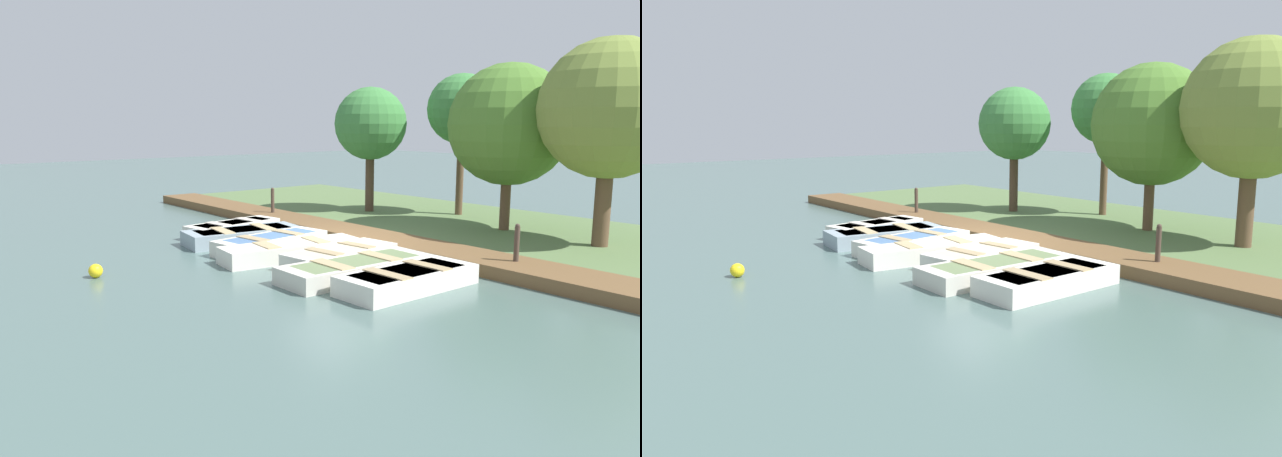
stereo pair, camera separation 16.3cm
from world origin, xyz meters
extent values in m
plane|color=#4C6660|center=(0.00, 0.00, 0.00)|extent=(80.00, 80.00, 0.00)
cube|color=#567042|center=(-5.00, 0.00, 0.08)|extent=(8.00, 24.00, 0.16)
cube|color=brown|center=(-1.11, 0.00, 0.14)|extent=(1.42, 22.94, 0.29)
cube|color=silver|center=(1.19, -3.33, 0.20)|extent=(2.96, 1.33, 0.40)
cube|color=#994C33|center=(1.19, -3.33, 0.38)|extent=(2.42, 1.06, 0.03)
cube|color=beige|center=(1.72, -3.25, 0.41)|extent=(0.40, 0.91, 0.03)
cube|color=beige|center=(0.65, -3.40, 0.41)|extent=(0.40, 0.91, 0.03)
cube|color=#8C9EA8|center=(1.55, -2.20, 0.20)|extent=(3.29, 1.67, 0.39)
cube|color=teal|center=(1.55, -2.20, 0.38)|extent=(2.69, 1.32, 0.03)
cube|color=tan|center=(2.14, -2.29, 0.40)|extent=(0.48, 1.15, 0.03)
cube|color=tan|center=(0.96, -2.12, 0.40)|extent=(0.48, 1.15, 0.03)
cube|color=silver|center=(1.53, -0.87, 0.20)|extent=(3.22, 1.44, 0.39)
cube|color=#4C709E|center=(1.53, -0.87, 0.38)|extent=(2.63, 1.14, 0.03)
cube|color=tan|center=(2.12, -0.80, 0.41)|extent=(0.43, 1.00, 0.03)
cube|color=tan|center=(0.95, -0.94, 0.41)|extent=(0.43, 1.00, 0.03)
cube|color=silver|center=(1.70, 0.26, 0.20)|extent=(3.61, 1.45, 0.40)
cube|color=teal|center=(1.70, 0.26, 0.39)|extent=(2.96, 1.15, 0.03)
cube|color=tan|center=(2.37, 0.17, 0.42)|extent=(0.47, 0.93, 0.03)
cube|color=tan|center=(1.04, 0.36, 0.42)|extent=(0.47, 0.93, 0.03)
cube|color=silver|center=(1.15, 1.43, 0.19)|extent=(2.97, 1.40, 0.38)
cube|color=beige|center=(1.15, 1.43, 0.36)|extent=(2.43, 1.10, 0.03)
cube|color=tan|center=(1.69, 1.49, 0.39)|extent=(0.39, 1.03, 0.03)
cube|color=tan|center=(0.61, 1.37, 0.39)|extent=(0.39, 1.03, 0.03)
cube|color=beige|center=(1.68, 2.57, 0.19)|extent=(3.56, 1.28, 0.37)
cube|color=#6B7F51|center=(1.68, 2.57, 0.36)|extent=(2.91, 1.00, 0.03)
cube|color=tan|center=(2.35, 2.55, 0.39)|extent=(0.38, 1.10, 0.03)
cube|color=tan|center=(1.01, 2.59, 0.39)|extent=(0.38, 1.10, 0.03)
cube|color=silver|center=(1.54, 3.92, 0.20)|extent=(3.03, 1.20, 0.40)
cube|color=teal|center=(1.54, 3.92, 0.38)|extent=(2.49, 0.94, 0.03)
cube|color=tan|center=(2.11, 3.92, 0.41)|extent=(0.31, 1.09, 0.03)
cube|color=tan|center=(0.96, 3.91, 0.41)|extent=(0.31, 1.09, 0.03)
cylinder|color=#47382D|center=(-1.23, -4.81, 0.52)|extent=(0.12, 0.12, 1.05)
sphere|color=#47382D|center=(-1.23, -4.81, 1.07)|extent=(0.10, 0.10, 0.10)
cylinder|color=#47382D|center=(-1.23, 4.52, 0.52)|extent=(0.12, 0.12, 1.05)
sphere|color=#47382D|center=(-1.23, 4.52, 1.07)|extent=(0.10, 0.10, 0.10)
sphere|color=yellow|center=(6.03, -0.91, 0.15)|extent=(0.30, 0.30, 0.30)
cylinder|color=#4C3828|center=(-4.58, -3.69, 1.26)|extent=(0.30, 0.30, 2.52)
sphere|color=#3D7F3D|center=(-4.58, -3.69, 3.20)|extent=(2.49, 2.49, 2.49)
cylinder|color=brown|center=(-6.39, -1.19, 1.52)|extent=(0.24, 0.24, 3.05)
sphere|color=#3D7F3D|center=(-6.39, -1.19, 3.69)|extent=(2.32, 2.32, 2.32)
cylinder|color=brown|center=(-5.05, 1.55, 1.12)|extent=(0.29, 0.29, 2.24)
sphere|color=#4C7A2D|center=(-5.05, 1.55, 3.20)|extent=(3.47, 3.47, 3.47)
cylinder|color=brown|center=(-4.90, 4.51, 1.33)|extent=(0.40, 0.40, 2.65)
sphere|color=olive|center=(-4.90, 4.51, 3.61)|extent=(3.47, 3.47, 3.47)
camera|label=1|loc=(10.41, 12.17, 3.33)|focal=35.00mm
camera|label=2|loc=(10.28, 12.28, 3.33)|focal=35.00mm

